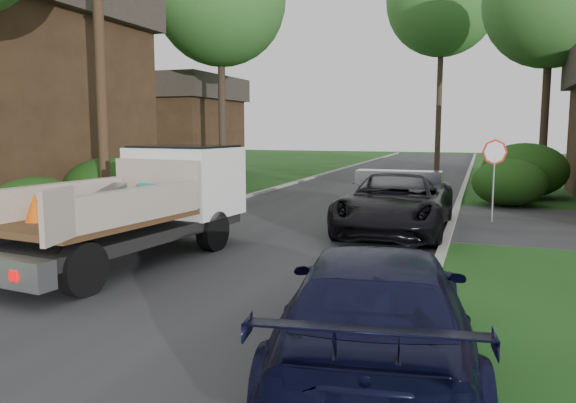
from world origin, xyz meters
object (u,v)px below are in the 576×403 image
(tree_right_far, at_px, (551,1))
(black_pickup, at_px, (396,203))
(house_left_far, at_px, (170,124))
(tree_left_far, at_px, (220,0))
(stop_sign, at_px, (494,163))
(utility_pole, at_px, (100,43))
(tree_center_far, at_px, (443,0))
(navy_suv, at_px, (376,310))
(flatbed_truck, at_px, (153,196))

(tree_right_far, bearing_deg, black_pickup, -109.34)
(house_left_far, relative_size, tree_left_far, 0.62)
(stop_sign, bearing_deg, utility_pole, -159.38)
(house_left_far, distance_m, black_pickup, 22.62)
(tree_right_far, height_order, tree_center_far, tree_center_far)
(stop_sign, bearing_deg, navy_suv, -96.94)
(house_left_far, distance_m, navy_suv, 30.08)
(black_pickup, bearing_deg, utility_pole, -170.01)
(tree_center_far, height_order, flatbed_truck, tree_center_far)
(stop_sign, distance_m, utility_pole, 11.91)
(flatbed_truck, bearing_deg, stop_sign, 51.22)
(stop_sign, distance_m, tree_center_far, 23.15)
(utility_pole, bearing_deg, stop_sign, 20.62)
(stop_sign, distance_m, house_left_far, 22.81)
(stop_sign, relative_size, tree_left_far, 0.20)
(navy_suv, bearing_deg, flatbed_truck, -46.23)
(house_left_far, xyz_separation_m, tree_left_far, (6.00, -5.00, 5.93))
(utility_pole, relative_size, tree_left_far, 0.82)
(stop_sign, height_order, navy_suv, stop_sign)
(utility_pole, relative_size, house_left_far, 1.32)
(tree_right_far, bearing_deg, utility_pole, -130.84)
(tree_left_far, xyz_separation_m, tree_center_far, (9.50, 13.00, 2.00))
(stop_sign, bearing_deg, black_pickup, -133.51)
(navy_suv, bearing_deg, tree_left_far, -68.24)
(tree_right_far, bearing_deg, tree_center_far, 118.81)
(tree_right_far, distance_m, tree_center_far, 11.68)
(navy_suv, bearing_deg, black_pickup, -91.44)
(stop_sign, relative_size, flatbed_truck, 0.38)
(tree_right_far, height_order, navy_suv, tree_right_far)
(utility_pole, bearing_deg, black_pickup, 9.76)
(house_left_far, height_order, flatbed_truck, house_left_far)
(house_left_far, xyz_separation_m, tree_right_far, (21.00, -2.00, 5.43))
(house_left_far, bearing_deg, flatbed_truck, -60.03)
(tree_left_far, distance_m, tree_center_far, 16.22)
(stop_sign, relative_size, tree_center_far, 0.17)
(black_pickup, bearing_deg, tree_center_far, 92.00)
(flatbed_truck, distance_m, navy_suv, 7.32)
(tree_center_far, bearing_deg, tree_right_far, -61.19)
(utility_pole, xyz_separation_m, tree_center_far, (7.48, 25.02, 5.81))
(house_left_far, bearing_deg, tree_right_far, -5.44)
(utility_pole, relative_size, tree_right_far, 0.87)
(tree_left_far, xyz_separation_m, black_pickup, (10.22, -10.61, -8.17))
(tree_right_far, bearing_deg, tree_left_far, -168.69)
(house_left_far, height_order, black_pickup, house_left_far)
(tree_center_far, distance_m, navy_suv, 34.12)
(flatbed_truck, height_order, black_pickup, flatbed_truck)
(tree_left_far, xyz_separation_m, tree_right_far, (15.00, 3.00, -0.50))
(tree_center_far, xyz_separation_m, black_pickup, (0.72, -23.61, -10.17))
(tree_left_far, relative_size, tree_right_far, 1.06)
(flatbed_truck, distance_m, black_pickup, 6.45)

